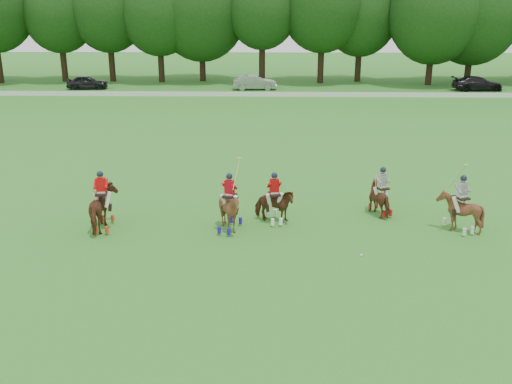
{
  "coord_description": "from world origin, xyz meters",
  "views": [
    {
      "loc": [
        0.95,
        -17.83,
        8.75
      ],
      "look_at": [
        0.39,
        4.2,
        1.4
      ],
      "focal_mm": 40.0,
      "sensor_mm": 36.0,
      "label": 1
    }
  ],
  "objects_px": {
    "car_mid": "(255,83)",
    "polo_stripe_b": "(460,211)",
    "polo_red_c": "(230,210)",
    "car_right": "(477,83)",
    "car_left": "(87,82)",
    "polo_red_a": "(103,208)",
    "polo_ball": "(361,255)",
    "polo_red_b": "(274,205)",
    "polo_stripe_a": "(381,198)"
  },
  "relations": [
    {
      "from": "car_right",
      "to": "polo_red_c",
      "type": "relative_size",
      "value": 1.73
    },
    {
      "from": "polo_red_b",
      "to": "polo_red_c",
      "type": "xyz_separation_m",
      "value": [
        -1.77,
        -0.95,
        0.12
      ]
    },
    {
      "from": "car_mid",
      "to": "car_right",
      "type": "bearing_deg",
      "value": -94.91
    },
    {
      "from": "car_mid",
      "to": "polo_stripe_b",
      "type": "bearing_deg",
      "value": -171.54
    },
    {
      "from": "car_right",
      "to": "polo_red_c",
      "type": "height_order",
      "value": "polo_red_c"
    },
    {
      "from": "polo_red_b",
      "to": "polo_ball",
      "type": "xyz_separation_m",
      "value": [
        3.16,
        -3.3,
        -0.71
      ]
    },
    {
      "from": "car_mid",
      "to": "car_right",
      "type": "xyz_separation_m",
      "value": [
        23.17,
        0.0,
        -0.01
      ]
    },
    {
      "from": "polo_red_a",
      "to": "polo_red_b",
      "type": "bearing_deg",
      "value": 7.77
    },
    {
      "from": "car_left",
      "to": "polo_red_a",
      "type": "bearing_deg",
      "value": -168.13
    },
    {
      "from": "car_mid",
      "to": "polo_red_b",
      "type": "relative_size",
      "value": 2.1
    },
    {
      "from": "car_mid",
      "to": "car_right",
      "type": "distance_m",
      "value": 23.17
    },
    {
      "from": "car_mid",
      "to": "polo_red_a",
      "type": "distance_m",
      "value": 39.34
    },
    {
      "from": "polo_stripe_b",
      "to": "polo_ball",
      "type": "bearing_deg",
      "value": -149.08
    },
    {
      "from": "car_left",
      "to": "polo_ball",
      "type": "xyz_separation_m",
      "value": [
        22.74,
        -41.38,
        -0.67
      ]
    },
    {
      "from": "car_left",
      "to": "car_right",
      "type": "distance_m",
      "value": 40.92
    },
    {
      "from": "car_right",
      "to": "polo_red_c",
      "type": "distance_m",
      "value": 45.37
    },
    {
      "from": "polo_red_b",
      "to": "polo_ball",
      "type": "distance_m",
      "value": 4.62
    },
    {
      "from": "car_mid",
      "to": "car_right",
      "type": "height_order",
      "value": "car_mid"
    },
    {
      "from": "polo_stripe_b",
      "to": "polo_red_a",
      "type": "bearing_deg",
      "value": -179.26
    },
    {
      "from": "polo_red_c",
      "to": "polo_stripe_a",
      "type": "xyz_separation_m",
      "value": [
        6.39,
        2.01,
        -0.12
      ]
    },
    {
      "from": "polo_stripe_b",
      "to": "polo_ball",
      "type": "height_order",
      "value": "polo_stripe_b"
    },
    {
      "from": "car_left",
      "to": "polo_stripe_b",
      "type": "distance_m",
      "value": 47.29
    },
    {
      "from": "car_left",
      "to": "car_mid",
      "type": "xyz_separation_m",
      "value": [
        17.75,
        0.0,
        0.03
      ]
    },
    {
      "from": "polo_red_c",
      "to": "polo_ball",
      "type": "bearing_deg",
      "value": -25.41
    },
    {
      "from": "polo_red_c",
      "to": "polo_stripe_b",
      "type": "height_order",
      "value": "polo_red_c"
    },
    {
      "from": "polo_red_a",
      "to": "polo_stripe_b",
      "type": "bearing_deg",
      "value": 0.74
    },
    {
      "from": "car_right",
      "to": "polo_red_b",
      "type": "bearing_deg",
      "value": 147.99
    },
    {
      "from": "polo_red_c",
      "to": "polo_stripe_b",
      "type": "xyz_separation_m",
      "value": [
        9.17,
        0.2,
        -0.03
      ]
    },
    {
      "from": "polo_red_b",
      "to": "car_mid",
      "type": "bearing_deg",
      "value": 92.75
    },
    {
      "from": "car_right",
      "to": "polo_red_b",
      "type": "distance_m",
      "value": 43.65
    },
    {
      "from": "polo_red_c",
      "to": "polo_stripe_a",
      "type": "relative_size",
      "value": 1.38
    },
    {
      "from": "car_right",
      "to": "polo_stripe_a",
      "type": "distance_m",
      "value": 40.63
    },
    {
      "from": "polo_stripe_b",
      "to": "polo_stripe_a",
      "type": "bearing_deg",
      "value": 147.08
    },
    {
      "from": "car_left",
      "to": "polo_red_c",
      "type": "distance_m",
      "value": 42.91
    },
    {
      "from": "polo_stripe_a",
      "to": "polo_ball",
      "type": "distance_m",
      "value": 4.64
    },
    {
      "from": "car_mid",
      "to": "polo_red_b",
      "type": "distance_m",
      "value": 38.12
    },
    {
      "from": "car_left",
      "to": "polo_ball",
      "type": "bearing_deg",
      "value": -157.38
    },
    {
      "from": "car_left",
      "to": "polo_stripe_a",
      "type": "height_order",
      "value": "polo_stripe_a"
    },
    {
      "from": "polo_red_b",
      "to": "polo_stripe_b",
      "type": "bearing_deg",
      "value": -5.81
    },
    {
      "from": "polo_stripe_b",
      "to": "polo_red_c",
      "type": "bearing_deg",
      "value": -178.74
    },
    {
      "from": "polo_stripe_a",
      "to": "polo_ball",
      "type": "height_order",
      "value": "polo_stripe_a"
    },
    {
      "from": "car_left",
      "to": "polo_red_c",
      "type": "xyz_separation_m",
      "value": [
        17.81,
        -39.04,
        0.16
      ]
    },
    {
      "from": "car_mid",
      "to": "car_right",
      "type": "relative_size",
      "value": 0.9
    },
    {
      "from": "polo_stripe_b",
      "to": "polo_ball",
      "type": "xyz_separation_m",
      "value": [
        -4.24,
        -2.54,
        -0.8
      ]
    },
    {
      "from": "polo_red_b",
      "to": "car_left",
      "type": "bearing_deg",
      "value": 117.21
    },
    {
      "from": "car_right",
      "to": "polo_stripe_b",
      "type": "bearing_deg",
      "value": 157.51
    },
    {
      "from": "polo_red_c",
      "to": "polo_ball",
      "type": "distance_m",
      "value": 5.52
    },
    {
      "from": "polo_ball",
      "to": "polo_stripe_a",
      "type": "bearing_deg",
      "value": 71.48
    },
    {
      "from": "car_mid",
      "to": "polo_ball",
      "type": "relative_size",
      "value": 50.58
    },
    {
      "from": "polo_red_a",
      "to": "polo_ball",
      "type": "distance_m",
      "value": 10.34
    }
  ]
}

